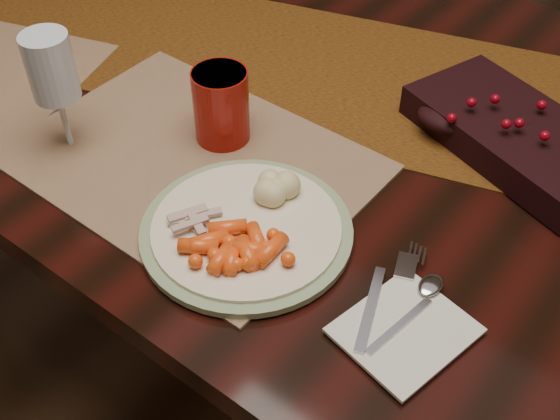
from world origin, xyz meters
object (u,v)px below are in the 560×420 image
Objects in this scene: turkey_shreds at (191,217)px; red_cup at (221,106)px; mashed_potatoes at (276,187)px; napkin at (405,330)px; dinner_plate at (246,230)px; placemat_main at (192,162)px; centerpiece at (517,131)px; dining_table at (373,288)px; baby_carrots at (243,251)px; wine_glass at (58,94)px.

red_cup is at bearing 119.46° from turkey_shreds.
mashed_potatoes reaches higher than napkin.
placemat_main is at bearing 157.79° from dinner_plate.
dinner_plate is at bearing -117.69° from centerpiece.
napkin is (0.30, 0.03, -0.02)m from turkey_shreds.
centerpiece is 0.65× the size of placemat_main.
dinner_plate is at bearing -88.65° from mashed_potatoes.
napkin is 1.27× the size of red_cup.
mashed_potatoes reaches higher than dining_table.
centerpiece is 0.44m from baby_carrots.
dinner_plate is 1.94× the size of napkin.
napkin is (0.21, 0.03, -0.02)m from baby_carrots.
baby_carrots is (0.18, -0.11, 0.03)m from placemat_main.
baby_carrots reaches higher than dining_table.
mashed_potatoes is at bearing 0.53° from placemat_main.
baby_carrots reaches higher than dinner_plate.
red_cup reaches higher than dinner_plate.
turkey_shreds reaches higher than dinner_plate.
dining_table is 27.25× the size of turkey_shreds.
wine_glass is at bearing -143.20° from centerpiece.
wine_glass is (-0.32, -0.08, 0.05)m from mashed_potatoes.
wine_glass reaches higher than turkey_shreds.
dining_table is at bearing 134.01° from napkin.
placemat_main is 7.38× the size of turkey_shreds.
red_cup is at bearing -145.87° from centerpiece.
turkey_shreds is (-0.09, 0.01, -0.00)m from baby_carrots.
turkey_shreds is 0.37× the size of wine_glass.
napkin reaches higher than placemat_main.
turkey_shreds reaches higher than napkin.
red_cup is at bearing -137.20° from dining_table.
placemat_main is 3.50× the size of napkin.
baby_carrots is at bearing -4.43° from wine_glass.
mashed_potatoes is (-0.00, 0.06, 0.03)m from dinner_plate.
mashed_potatoes is at bearing 13.76° from wine_glass.
wine_glass is (-0.17, -0.08, 0.09)m from placemat_main.
centerpiece reaches higher than baby_carrots.
turkey_shreds reaches higher than placemat_main.
centerpiece is at bearing 20.65° from dining_table.
wine_glass reaches higher than baby_carrots.
mashed_potatoes is (-0.03, 0.11, 0.01)m from baby_carrots.
placemat_main is 4.44× the size of red_cup.
dining_table is 3.69× the size of placemat_main.
placemat_main is 0.09m from red_cup.
centerpiece is 4.77× the size of turkey_shreds.
centerpiece is at bearing 41.97° from placemat_main.
dinner_plate is 0.24m from napkin.
napkin is at bearing -9.82° from placemat_main.
mashed_potatoes is 0.33m from wine_glass.
wine_glass is at bearing 175.41° from turkey_shreds.
placemat_main is at bearing 133.65° from turkey_shreds.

